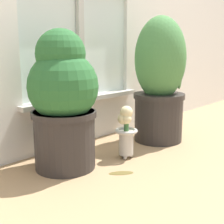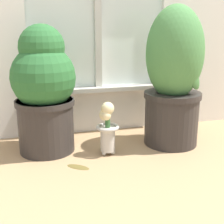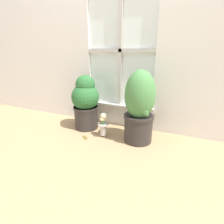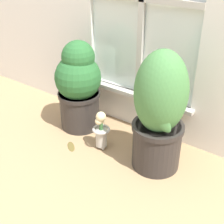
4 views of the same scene
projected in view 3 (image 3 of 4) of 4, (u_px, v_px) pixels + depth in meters
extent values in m
plane|color=tan|center=(100.00, 144.00, 1.71)|extent=(10.00, 10.00, 0.00)
cube|color=silver|center=(27.00, 19.00, 2.25)|extent=(1.82, 0.05, 2.50)
cube|color=silver|center=(120.00, 114.00, 2.13)|extent=(0.77, 0.05, 0.27)
cube|color=white|center=(121.00, 50.00, 1.90)|extent=(0.77, 0.02, 1.20)
cube|color=#BCB7AD|center=(120.00, 50.00, 1.88)|extent=(0.04, 0.02, 1.20)
cube|color=#BCB7AD|center=(120.00, 50.00, 1.88)|extent=(0.77, 0.02, 0.04)
cube|color=#BCB7AD|center=(119.00, 105.00, 2.05)|extent=(0.83, 0.06, 0.02)
cylinder|color=#2D2826|center=(86.00, 117.00, 2.03)|extent=(0.27, 0.27, 0.26)
cylinder|color=#2D2826|center=(86.00, 108.00, 2.00)|extent=(0.29, 0.29, 0.03)
cylinder|color=#38281E|center=(86.00, 107.00, 1.99)|extent=(0.25, 0.25, 0.01)
sphere|color=#28602D|center=(85.00, 97.00, 1.96)|extent=(0.31, 0.31, 0.31)
sphere|color=#28602D|center=(85.00, 85.00, 1.92)|extent=(0.22, 0.22, 0.22)
ellipsoid|color=#28602D|center=(91.00, 97.00, 2.03)|extent=(0.16, 0.08, 0.21)
cylinder|color=#2D2826|center=(138.00, 128.00, 1.73)|extent=(0.28, 0.28, 0.28)
cylinder|color=#2D2826|center=(139.00, 116.00, 1.69)|extent=(0.29, 0.29, 0.03)
cylinder|color=#38281E|center=(139.00, 115.00, 1.69)|extent=(0.25, 0.25, 0.01)
ellipsoid|color=#477F42|center=(140.00, 95.00, 1.62)|extent=(0.29, 0.29, 0.47)
ellipsoid|color=#477F42|center=(142.00, 108.00, 1.55)|extent=(0.17, 0.11, 0.21)
sphere|color=#BCB7AD|center=(105.00, 134.00, 1.89)|extent=(0.02, 0.02, 0.02)
sphere|color=#BCB7AD|center=(101.00, 135.00, 1.86)|extent=(0.02, 0.02, 0.02)
sphere|color=#BCB7AD|center=(105.00, 136.00, 1.84)|extent=(0.02, 0.02, 0.02)
cylinder|color=#BCB7AD|center=(103.00, 130.00, 1.84)|extent=(0.07, 0.07, 0.12)
torus|color=#BCB7AD|center=(103.00, 124.00, 1.82)|extent=(0.11, 0.11, 0.02)
cylinder|color=#386633|center=(103.00, 121.00, 1.81)|extent=(0.02, 0.02, 0.07)
sphere|color=beige|center=(103.00, 116.00, 1.79)|extent=(0.06, 0.06, 0.06)
sphere|color=beige|center=(103.00, 118.00, 1.81)|extent=(0.06, 0.06, 0.06)
sphere|color=beige|center=(102.00, 119.00, 1.79)|extent=(0.05, 0.05, 0.05)
ellipsoid|color=brown|center=(85.00, 137.00, 1.83)|extent=(0.11, 0.10, 0.01)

